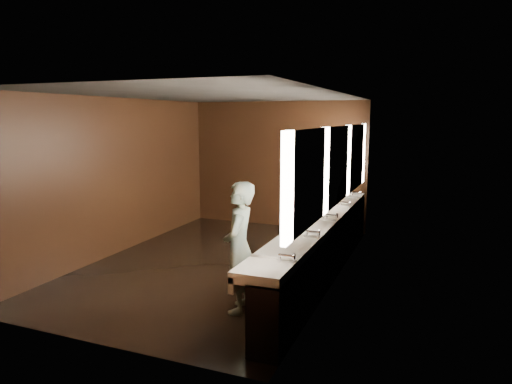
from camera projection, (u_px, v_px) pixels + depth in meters
floor at (219, 263)px, 7.74m from camera, size 6.00×6.00×0.00m
ceiling at (217, 95)px, 7.28m from camera, size 4.00×6.00×0.02m
wall_back at (277, 164)px, 10.26m from camera, size 4.00×0.02×2.80m
wall_front at (89, 219)px, 4.76m from camera, size 4.00×0.02×2.80m
wall_left at (119, 176)px, 8.24m from camera, size 0.02×6.00×2.80m
wall_right at (338, 189)px, 6.78m from camera, size 0.02×6.00×2.80m
sink_counter at (323, 246)px, 7.00m from camera, size 0.55×5.40×1.01m
mirror_band at (338, 165)px, 6.73m from camera, size 0.06×5.03×1.15m
person at (239, 247)px, 5.73m from camera, size 0.51×0.67×1.67m
trash_bin at (296, 271)px, 6.48m from camera, size 0.48×0.48×0.58m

